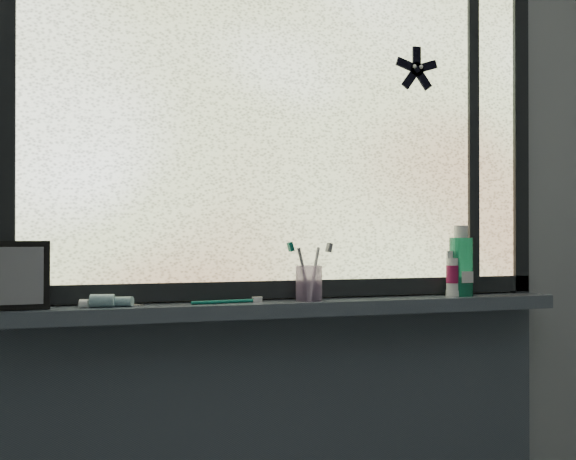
% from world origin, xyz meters
% --- Properties ---
extents(wall_back, '(3.00, 0.01, 2.50)m').
position_xyz_m(wall_back, '(0.00, 1.30, 1.25)').
color(wall_back, '#9EA3A8').
rests_on(wall_back, ground).
extents(windowsill, '(1.62, 0.14, 0.04)m').
position_xyz_m(windowsill, '(0.00, 1.23, 1.00)').
color(windowsill, '#454F5C').
rests_on(windowsill, wall_back).
extents(window_pane, '(1.50, 0.01, 1.00)m').
position_xyz_m(window_pane, '(0.00, 1.28, 1.53)').
color(window_pane, silver).
rests_on(window_pane, wall_back).
extents(frame_bottom, '(1.60, 0.03, 0.05)m').
position_xyz_m(frame_bottom, '(0.00, 1.28, 1.05)').
color(frame_bottom, black).
rests_on(frame_bottom, windowsill).
extents(frame_left, '(0.05, 0.03, 1.10)m').
position_xyz_m(frame_left, '(-0.78, 1.28, 1.53)').
color(frame_left, black).
rests_on(frame_left, wall_back).
extents(frame_right, '(0.05, 0.03, 1.10)m').
position_xyz_m(frame_right, '(0.78, 1.28, 1.53)').
color(frame_right, black).
rests_on(frame_right, wall_back).
extents(frame_mullion, '(0.03, 0.03, 1.00)m').
position_xyz_m(frame_mullion, '(0.60, 1.28, 1.53)').
color(frame_mullion, black).
rests_on(frame_mullion, wall_back).
extents(starfish_sticker, '(0.15, 0.02, 0.15)m').
position_xyz_m(starfish_sticker, '(0.40, 1.27, 1.72)').
color(starfish_sticker, black).
rests_on(starfish_sticker, window_pane).
extents(vanity_mirror, '(0.14, 0.08, 0.17)m').
position_xyz_m(vanity_mirror, '(-0.73, 1.21, 1.11)').
color(vanity_mirror, black).
rests_on(vanity_mirror, windowsill).
extents(toothpaste_tube, '(0.19, 0.09, 0.03)m').
position_xyz_m(toothpaste_tube, '(-0.51, 1.21, 1.04)').
color(toothpaste_tube, silver).
rests_on(toothpaste_tube, windowsill).
extents(toothbrush_cup, '(0.09, 0.09, 0.10)m').
position_xyz_m(toothbrush_cup, '(0.03, 1.22, 1.07)').
color(toothbrush_cup, '#B391C0').
rests_on(toothbrush_cup, windowsill).
extents(toothbrush_lying, '(0.22, 0.04, 0.01)m').
position_xyz_m(toothbrush_lying, '(-0.22, 1.22, 1.03)').
color(toothbrush_lying, '#0C6D5D').
rests_on(toothbrush_lying, windowsill).
extents(mouthwash_bottle, '(0.09, 0.09, 0.18)m').
position_xyz_m(mouthwash_bottle, '(0.53, 1.23, 1.13)').
color(mouthwash_bottle, '#1D986A').
rests_on(mouthwash_bottle, windowsill).
extents(cream_tube, '(0.05, 0.05, 0.10)m').
position_xyz_m(cream_tube, '(0.50, 1.22, 1.09)').
color(cream_tube, silver).
rests_on(cream_tube, windowsill).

